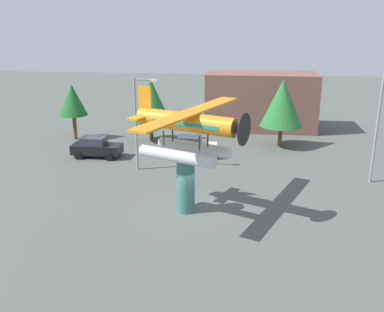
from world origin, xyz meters
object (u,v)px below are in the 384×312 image
object	(u,v)px
streetlight_secondary	(381,120)
floatplane_monument	(187,130)
tree_west	(73,100)
tree_center_back	(282,103)
car_mid_white	(192,146)
car_near_black	(96,147)
streetlight_primary	(138,117)
display_pedestal	(186,185)
tree_east	(151,100)
storefront_building	(261,101)

from	to	relation	value
streetlight_secondary	floatplane_monument	bearing A→B (deg)	-152.48
tree_west	tree_center_back	bearing A→B (deg)	-0.56
car_mid_white	streetlight_secondary	world-z (taller)	streetlight_secondary
car_near_black	streetlight_primary	distance (m)	6.17
floatplane_monument	car_near_black	world-z (taller)	floatplane_monument
streetlight_secondary	car_near_black	bearing A→B (deg)	171.58
car_near_black	display_pedestal	bearing A→B (deg)	-46.99
streetlight_secondary	tree_west	distance (m)	27.33
display_pedestal	floatplane_monument	bearing A→B (deg)	-22.17
tree_east	tree_center_back	xyz separation A→B (m)	(12.21, -0.42, 0.07)
car_near_black	tree_center_back	world-z (taller)	tree_center_back
car_mid_white	streetlight_primary	bearing A→B (deg)	-132.35
streetlight_secondary	tree_center_back	size ratio (longest dim) A/B	1.27
floatplane_monument	streetlight_primary	distance (m)	8.65
display_pedestal	tree_center_back	xyz separation A→B (m)	(6.68, 14.96, 2.35)
floatplane_monument	car_near_black	xyz separation A→B (m)	(-9.24, 9.82, -4.24)
car_mid_white	streetlight_primary	distance (m)	6.25
floatplane_monument	tree_east	size ratio (longest dim) A/B	1.64
storefront_building	tree_west	distance (m)	19.43
display_pedestal	car_mid_white	size ratio (longest dim) A/B	0.82
storefront_building	floatplane_monument	bearing A→B (deg)	-102.46
streetlight_secondary	tree_center_back	distance (m)	10.40
floatplane_monument	tree_west	bearing A→B (deg)	153.33
display_pedestal	streetlight_secondary	size ratio (longest dim) A/B	0.44
floatplane_monument	streetlight_secondary	world-z (taller)	streetlight_secondary
storefront_building	car_mid_white	bearing A→B (deg)	-118.90
car_near_black	tree_west	distance (m)	7.36
streetlight_primary	storefront_building	xyz separation A→B (m)	(9.62, 14.88, -1.21)
display_pedestal	tree_center_back	distance (m)	16.55
car_near_black	car_mid_white	size ratio (longest dim) A/B	1.00
tree_east	streetlight_primary	bearing A→B (deg)	-83.76
display_pedestal	car_near_black	size ratio (longest dim) A/B	0.82
floatplane_monument	streetlight_secondary	distance (m)	14.26
storefront_building	tree_center_back	xyz separation A→B (m)	(1.68, -7.04, 1.10)
car_near_black	streetlight_secondary	size ratio (longest dim) A/B	0.53
tree_west	tree_east	bearing A→B (deg)	1.72
floatplane_monument	tree_west	distance (m)	20.22
car_mid_white	tree_west	distance (m)	13.13
floatplane_monument	streetlight_primary	xyz separation A→B (m)	(-4.75, 7.17, -0.94)
car_near_black	tree_west	world-z (taller)	tree_west
car_near_black	streetlight_secondary	bearing A→B (deg)	-8.42
streetlight_primary	tree_east	size ratio (longest dim) A/B	1.17
floatplane_monument	tree_east	world-z (taller)	floatplane_monument
storefront_building	tree_east	bearing A→B (deg)	-147.83
car_mid_white	storefront_building	xyz separation A→B (m)	(6.05, 10.96, 2.10)
floatplane_monument	streetlight_secondary	size ratio (longest dim) A/B	1.27
storefront_building	tree_center_back	bearing A→B (deg)	-76.56
display_pedestal	storefront_building	size ratio (longest dim) A/B	0.30
streetlight_secondary	storefront_building	xyz separation A→B (m)	(-7.77, 15.46, -1.61)
car_mid_white	storefront_building	world-z (taller)	storefront_building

